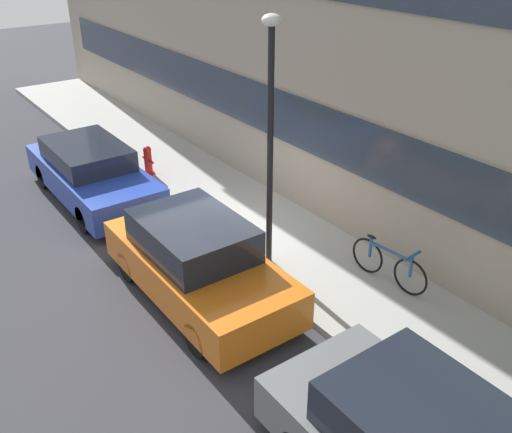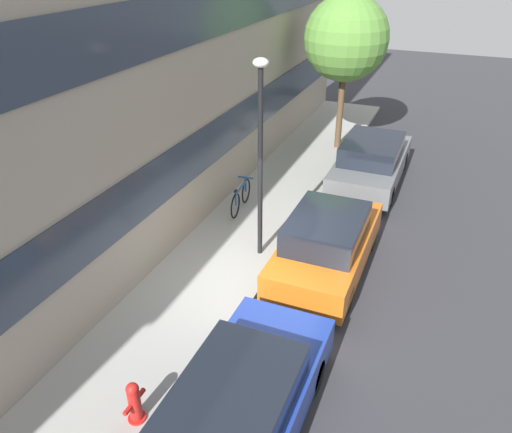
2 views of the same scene
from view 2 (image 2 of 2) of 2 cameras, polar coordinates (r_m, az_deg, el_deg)
ground_plane at (r=10.77m, az=0.56°, el=-8.51°), size 56.00×56.00×0.00m
sidewalk_strip at (r=11.16m, az=-5.36°, el=-6.75°), size 28.00×2.46×0.12m
rowhouse_facade at (r=10.16m, az=-15.44°, el=17.20°), size 28.00×1.02×9.28m
parked_car_blue at (r=7.68m, az=-2.12°, el=-21.34°), size 4.36×1.70×1.32m
parked_car_orange at (r=11.11m, az=8.08°, el=-3.08°), size 3.98×1.72×1.46m
parked_car_grey at (r=15.55m, az=13.02°, el=6.16°), size 4.36×1.81×1.43m
fire_hydrant at (r=8.21m, az=-13.73°, el=-19.87°), size 0.50×0.28×0.74m
bicycle at (r=13.45m, az=-1.74°, el=2.30°), size 1.60×0.44×0.78m
street_tree at (r=17.14m, az=10.27°, el=19.37°), size 2.72×2.72×5.04m
lamp_post at (r=10.51m, az=0.50°, el=8.61°), size 0.32×0.32×4.47m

